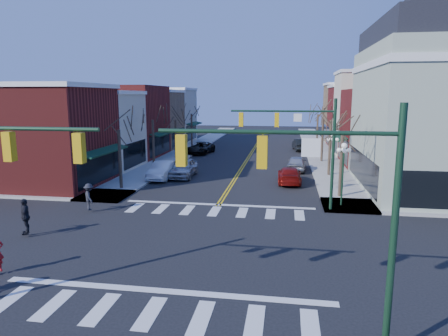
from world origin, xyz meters
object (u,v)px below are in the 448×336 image
at_px(pedestrian_dark_a, 25,216).
at_px(car_left_mid, 163,170).
at_px(car_left_far, 201,148).
at_px(car_left_near, 183,168).
at_px(car_right_far, 300,145).
at_px(lamppost_corner, 343,164).
at_px(car_right_near, 289,175).
at_px(lamppost_midblock, 332,150).
at_px(car_right_mid, 297,163).
at_px(pedestrian_dark_b, 89,197).

bearing_deg(pedestrian_dark_a, car_left_mid, 143.59).
bearing_deg(car_left_far, car_left_mid, -82.05).
relative_size(car_left_mid, pedestrian_dark_a, 2.46).
height_order(car_left_near, car_right_far, car_left_near).
xyz_separation_m(lamppost_corner, car_left_near, (-13.00, 8.17, -2.12)).
distance_m(car_right_near, pedestrian_dark_a, 20.70).
xyz_separation_m(lamppost_midblock, car_right_far, (-1.84, 21.45, -2.17)).
distance_m(car_left_far, car_right_near, 19.50).
bearing_deg(car_right_mid, pedestrian_dark_a, 60.15).
relative_size(lamppost_corner, car_left_near, 0.88).
height_order(car_left_far, pedestrian_dark_a, pedestrian_dark_a).
bearing_deg(car_left_far, lamppost_corner, -49.57).
bearing_deg(lamppost_corner, car_left_far, 122.47).
height_order(car_left_far, car_right_far, car_right_far).
bearing_deg(car_right_mid, car_left_near, 28.84).
height_order(lamppost_midblock, pedestrian_dark_a, lamppost_midblock).
height_order(lamppost_midblock, car_left_far, lamppost_midblock).
distance_m(car_left_far, car_right_mid, 15.63).
height_order(lamppost_corner, car_left_mid, lamppost_corner).
xyz_separation_m(car_right_far, pedestrian_dark_a, (-15.36, -36.38, 0.32)).
bearing_deg(car_left_near, car_right_mid, 23.13).
height_order(lamppost_corner, pedestrian_dark_b, lamppost_corner).
distance_m(car_left_far, pedestrian_dark_a, 31.49).
bearing_deg(car_right_near, car_right_far, -95.24).
xyz_separation_m(car_left_near, pedestrian_dark_b, (-3.07, -11.89, 0.17)).
bearing_deg(car_left_near, car_left_far, 94.96).
relative_size(car_right_near, car_right_far, 0.98).
distance_m(car_right_far, pedestrian_dark_b, 34.71).
height_order(lamppost_midblock, car_right_mid, lamppost_midblock).
relative_size(car_left_near, car_left_mid, 1.04).
distance_m(lamppost_midblock, car_left_far, 22.10).
height_order(car_right_far, pedestrian_dark_a, pedestrian_dark_a).
distance_m(car_left_mid, car_right_far, 24.48).
xyz_separation_m(car_left_mid, car_right_far, (12.76, 20.90, 0.02)).
distance_m(lamppost_corner, car_right_near, 8.09).
xyz_separation_m(lamppost_corner, car_left_far, (-14.60, 22.94, -2.22)).
height_order(lamppost_corner, car_left_far, lamppost_corner).
bearing_deg(lamppost_corner, car_left_near, 147.84).
height_order(car_right_far, pedestrian_dark_b, pedestrian_dark_b).
bearing_deg(car_right_far, car_right_near, 78.30).
bearing_deg(lamppost_midblock, car_right_mid, 112.75).
bearing_deg(car_left_mid, lamppost_midblock, -1.07).
bearing_deg(car_left_mid, pedestrian_dark_b, -96.65).
height_order(car_left_near, car_right_near, car_left_near).
relative_size(car_left_mid, car_right_far, 0.98).
xyz_separation_m(car_left_far, car_right_mid, (11.94, -10.09, 0.01)).
distance_m(lamppost_corner, pedestrian_dark_a, 19.25).
bearing_deg(car_right_near, pedestrian_dark_b, 39.20).
xyz_separation_m(lamppost_corner, car_right_far, (-1.84, 27.95, -2.17)).
bearing_deg(pedestrian_dark_b, lamppost_corner, -116.55).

